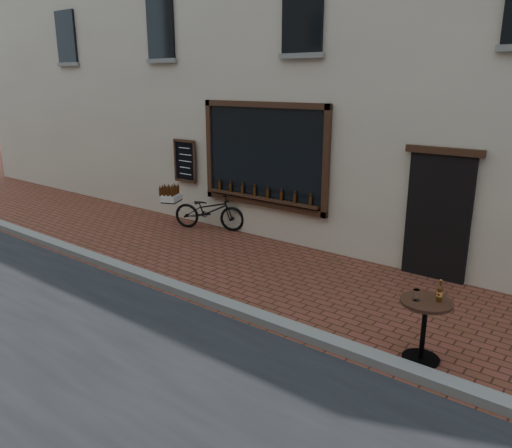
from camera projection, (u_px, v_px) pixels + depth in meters
The scene contains 5 objects.
ground at pixel (224, 316), 7.45m from camera, with size 90.00×90.00×0.00m, color #5A2D1D.
kerb at pixel (232, 307), 7.58m from camera, with size 90.00×0.25×0.12m, color slate.
shop_building at pixel (417, 5), 10.98m from camera, with size 28.00×6.20×10.00m.
cargo_bicycle at pixel (208, 210), 11.72m from camera, with size 2.04×1.27×0.97m.
bistro_table at pixel (425, 318), 6.12m from camera, with size 0.63×0.63×1.08m.
Camera 1 is at (4.58, -5.03, 3.37)m, focal length 35.00 mm.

